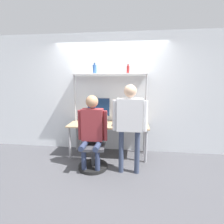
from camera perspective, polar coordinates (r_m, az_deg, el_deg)
The scene contains 12 objects.
ground_plane at distance 3.77m, azimuth -1.87°, elevation -15.90°, with size 12.00×12.00×0.00m, color #4C4C51.
wall_back at distance 4.08m, azimuth -0.45°, elevation 5.94°, with size 8.00×0.06×2.70m.
desk at distance 3.86m, azimuth -1.13°, elevation -5.00°, with size 1.73×0.65×0.72m.
shelf_unit at distance 3.89m, azimuth -0.81°, elevation 8.58°, with size 1.64×0.29×1.81m.
monitor at distance 3.97m, azimuth -4.37°, elevation 1.17°, with size 0.52×0.21×0.56m.
laptop at distance 3.77m, azimuth -4.00°, elevation -3.27°, with size 0.32×0.21×0.21m.
cell_phone at distance 3.73m, azimuth 0.44°, elevation -4.27°, with size 0.07×0.15×0.01m.
office_chair at distance 3.47m, azimuth -6.20°, elevation -13.26°, with size 0.56×0.56×0.92m.
person_seated at distance 3.25m, azimuth -6.52°, elevation -4.75°, with size 0.56×0.47×1.40m.
person_standing at distance 3.05m, azimuth 5.81°, elevation -2.02°, with size 0.61×0.22×1.60m.
bottle_blue at distance 3.95m, azimuth -5.68°, elevation 13.83°, with size 0.09×0.09×0.23m.
bottle_red at distance 3.85m, azimuth 5.25°, elevation 13.73°, with size 0.07×0.07×0.20m.
Camera 1 is at (0.53, -3.33, 1.69)m, focal length 28.00 mm.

